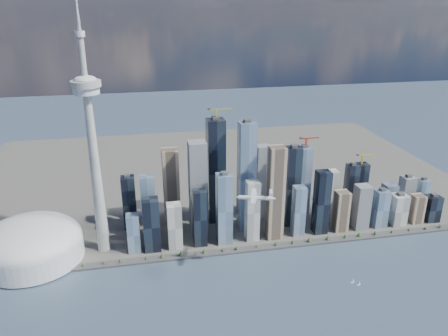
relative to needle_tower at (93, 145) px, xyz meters
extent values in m
plane|color=#364960|center=(300.00, -310.00, -235.84)|extent=(4000.00, 4000.00, 0.00)
cube|color=#383838|center=(300.00, -60.00, -233.84)|extent=(1100.00, 22.00, 4.00)
cube|color=#4C4C47|center=(300.00, 390.00, -234.34)|extent=(1400.00, 900.00, 3.00)
cylinder|color=#3F2D1E|center=(-176.67, -60.00, -230.64)|extent=(1.00, 1.00, 2.40)
cone|color=#214C1B|center=(-176.67, -60.00, -227.04)|extent=(7.20, 7.20, 8.00)
cylinder|color=#3F2D1E|center=(-90.00, -60.00, -230.64)|extent=(1.00, 1.00, 2.40)
cone|color=#214C1B|center=(-90.00, -60.00, -227.04)|extent=(7.20, 7.20, 8.00)
cylinder|color=#3F2D1E|center=(-3.33, -60.00, -230.64)|extent=(1.00, 1.00, 2.40)
cone|color=#214C1B|center=(-3.33, -60.00, -227.04)|extent=(7.20, 7.20, 8.00)
cylinder|color=#3F2D1E|center=(83.33, -60.00, -230.64)|extent=(1.00, 1.00, 2.40)
cone|color=#214C1B|center=(83.33, -60.00, -227.04)|extent=(7.20, 7.20, 8.00)
cylinder|color=#3F2D1E|center=(170.00, -60.00, -230.64)|extent=(1.00, 1.00, 2.40)
cone|color=#214C1B|center=(170.00, -60.00, -227.04)|extent=(7.20, 7.20, 8.00)
cylinder|color=#3F2D1E|center=(256.67, -60.00, -230.64)|extent=(1.00, 1.00, 2.40)
cone|color=#214C1B|center=(256.67, -60.00, -227.04)|extent=(7.20, 7.20, 8.00)
cylinder|color=#3F2D1E|center=(343.33, -60.00, -230.64)|extent=(1.00, 1.00, 2.40)
cone|color=#214C1B|center=(343.33, -60.00, -227.04)|extent=(7.20, 7.20, 8.00)
cylinder|color=#3F2D1E|center=(430.00, -60.00, -230.64)|extent=(1.00, 1.00, 2.40)
cone|color=#214C1B|center=(430.00, -60.00, -227.04)|extent=(7.20, 7.20, 8.00)
cylinder|color=#3F2D1E|center=(516.67, -60.00, -230.64)|extent=(1.00, 1.00, 2.40)
cone|color=#214C1B|center=(516.67, -60.00, -227.04)|extent=(7.20, 7.20, 8.00)
cylinder|color=#3F2D1E|center=(603.33, -60.00, -230.64)|extent=(1.00, 1.00, 2.40)
cone|color=#214C1B|center=(603.33, -60.00, -227.04)|extent=(7.20, 7.20, 8.00)
cylinder|color=#3F2D1E|center=(690.00, -60.00, -230.64)|extent=(1.00, 1.00, 2.40)
cone|color=#214C1B|center=(690.00, -60.00, -227.04)|extent=(7.20, 7.20, 8.00)
cylinder|color=#3F2D1E|center=(776.67, -60.00, -230.64)|extent=(1.00, 1.00, 2.40)
cone|color=#214C1B|center=(776.67, -60.00, -227.04)|extent=(7.20, 7.20, 8.00)
cube|color=black|center=(100.00, -20.00, -174.64)|extent=(34.00, 34.00, 116.40)
cube|color=#6B88A2|center=(100.00, 30.00, -158.77)|extent=(30.00, 30.00, 148.15)
cube|color=beige|center=(150.00, -20.00, -182.57)|extent=(30.00, 30.00, 100.53)
cube|color=tan|center=(150.00, 85.00, -140.25)|extent=(36.00, 36.00, 185.18)
cube|color=gray|center=(205.00, 30.00, -124.37)|extent=(38.00, 38.00, 216.93)
cube|color=black|center=(205.00, -20.00, -169.35)|extent=(28.00, 28.00, 126.98)
cube|color=#6B88A2|center=(260.00, -20.00, -153.47)|extent=(32.00, 32.00, 158.73)
cube|color=black|center=(260.00, 85.00, -108.50)|extent=(40.00, 40.00, 248.68)
cube|color=#6B88A2|center=(315.00, 30.00, -105.86)|extent=(36.00, 36.00, 253.97)
cube|color=beige|center=(315.00, -20.00, -164.06)|extent=(28.00, 28.00, 137.57)
cube|color=tan|center=(370.00, -20.00, -127.02)|extent=(34.00, 34.00, 211.64)
cube|color=gray|center=(370.00, 85.00, -142.89)|extent=(30.00, 30.00, 179.89)
cube|color=black|center=(425.00, 30.00, -137.60)|extent=(32.00, 32.00, 190.47)
cube|color=#6B88A2|center=(425.00, -20.00, -174.64)|extent=(26.00, 26.00, 116.40)
cube|color=black|center=(475.00, -20.00, -158.77)|extent=(30.00, 30.00, 148.15)
cube|color=#6B88A2|center=(475.00, 85.00, -148.18)|extent=(34.00, 34.00, 169.31)
cube|color=beige|center=(525.00, 30.00, -169.35)|extent=(28.00, 28.00, 126.98)
cube|color=tan|center=(525.00, -20.00, -185.22)|extent=(30.00, 30.00, 95.24)
cube|color=gray|center=(575.00, -20.00, -179.93)|extent=(32.00, 32.00, 105.82)
cube|color=black|center=(575.00, 30.00, -164.06)|extent=(26.00, 26.00, 137.57)
cube|color=#6B88A2|center=(625.00, -20.00, -187.87)|extent=(30.00, 30.00, 89.95)
cube|color=black|center=(625.00, 85.00, -174.64)|extent=(28.00, 28.00, 116.40)
cube|color=#6B88A2|center=(675.00, 30.00, -193.16)|extent=(30.00, 30.00, 79.36)
cube|color=beige|center=(675.00, -20.00, -195.80)|extent=(34.00, 34.00, 74.07)
cube|color=tan|center=(720.00, -20.00, -198.45)|extent=(28.00, 28.00, 68.78)
cube|color=gray|center=(720.00, 30.00, -185.22)|extent=(30.00, 30.00, 95.24)
cube|color=black|center=(765.00, -20.00, -201.09)|extent=(32.00, 32.00, 63.49)
cube|color=#6B88A2|center=(765.00, 30.00, -190.51)|extent=(26.00, 26.00, 84.66)
cube|color=black|center=(60.00, 85.00, -169.35)|extent=(30.00, 30.00, 126.98)
cube|color=#6B88A2|center=(60.00, -20.00, -190.51)|extent=(26.00, 26.00, 84.66)
cube|color=gold|center=(260.00, 85.00, 26.84)|extent=(3.00, 3.00, 22.00)
cube|color=gold|center=(268.25, 85.00, 37.84)|extent=(55.00, 2.20, 2.20)
cube|color=#383838|center=(243.50, 85.00, 39.84)|extent=(6.00, 4.00, 4.00)
cube|color=#A92218|center=(475.00, 85.00, -52.53)|extent=(3.00, 3.00, 22.00)
cube|color=#A92218|center=(482.20, 85.00, -41.53)|extent=(48.00, 2.20, 2.20)
cube|color=#383838|center=(460.60, 85.00, -39.53)|extent=(6.00, 4.00, 4.00)
cube|color=gold|center=(625.00, 85.00, -105.44)|extent=(3.00, 3.00, 22.00)
cube|color=gold|center=(631.75, 85.00, -94.44)|extent=(45.00, 2.20, 2.20)
cube|color=#383838|center=(611.50, 85.00, -92.44)|extent=(6.00, 4.00, 4.00)
cone|color=#989893|center=(0.00, 0.00, -62.84)|extent=(26.00, 26.00, 340.00)
cylinder|color=silver|center=(0.00, 0.00, 107.16)|extent=(48.00, 48.00, 14.00)
cylinder|color=#989893|center=(0.00, 0.00, 119.16)|extent=(56.00, 56.00, 12.00)
ellipsoid|color=silver|center=(0.00, 0.00, 127.16)|extent=(40.00, 40.00, 14.00)
cylinder|color=#989893|center=(0.00, 0.00, 167.16)|extent=(11.00, 11.00, 80.00)
cylinder|color=silver|center=(0.00, 0.00, 207.16)|extent=(18.00, 18.00, 10.00)
cylinder|color=silver|center=(-140.00, -10.00, -210.84)|extent=(200.00, 200.00, 44.00)
ellipsoid|color=silver|center=(-140.00, -10.00, -188.84)|extent=(200.00, 200.00, 84.00)
cylinder|color=white|center=(287.79, -146.62, -71.68)|extent=(59.14, 24.02, 7.33)
cone|color=white|center=(258.18, -137.79, -71.68)|extent=(9.77, 9.31, 7.33)
cone|color=white|center=(318.51, -155.77, -71.68)|extent=(13.06, 10.29, 7.33)
cube|color=white|center=(285.60, -145.96, -67.79)|extent=(27.08, 64.05, 1.14)
cylinder|color=white|center=(282.00, -158.03, -69.62)|extent=(13.24, 7.55, 4.12)
cylinder|color=white|center=(289.20, -133.90, -69.62)|extent=(13.24, 7.55, 4.12)
cylinder|color=#3F3F3F|center=(275.42, -156.07, -69.62)|extent=(2.94, 8.87, 9.16)
cylinder|color=#3F3F3F|center=(282.62, -131.93, -69.62)|extent=(2.94, 8.87, 9.16)
cube|color=white|center=(315.22, -154.79, -64.36)|extent=(6.40, 2.71, 12.59)
cube|color=white|center=(315.22, -154.79, -57.95)|extent=(10.71, 21.18, 0.80)
cube|color=white|center=(473.97, -219.69, -235.41)|extent=(6.71, 3.43, 0.86)
cylinder|color=#999999|center=(473.97, -219.69, -230.48)|extent=(0.26, 0.26, 9.65)
cube|color=white|center=(466.00, -210.36, -235.39)|extent=(6.80, 2.22, 0.90)
cylinder|color=#999999|center=(466.00, -210.36, -230.22)|extent=(0.27, 0.27, 10.11)
camera|label=1|loc=(92.52, -838.54, 265.65)|focal=35.00mm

